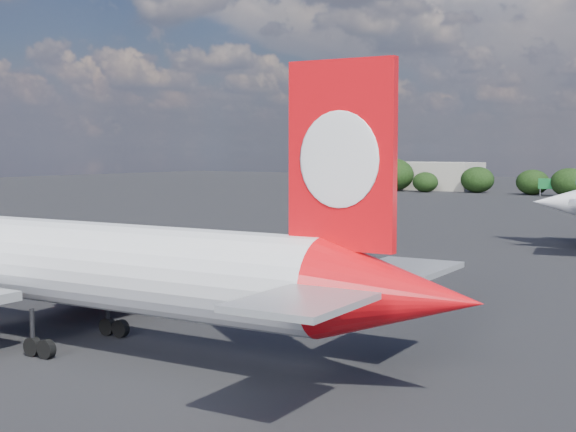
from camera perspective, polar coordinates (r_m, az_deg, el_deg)
The scene contains 4 objects.
ground at distance 96.30m, azimuth 8.51°, elevation -2.34°, with size 500.00×500.00×0.00m, color black.
qantas_airliner at distance 50.15m, azimuth -15.44°, elevation -3.35°, with size 49.30×46.88×16.09m.
terminal_building at distance 242.84m, azimuth 8.57°, elevation 2.88°, with size 42.00×16.00×8.00m.
highway_sign at distance 210.72m, azimuth 18.16°, elevation 2.17°, with size 6.00×0.30×4.50m.
Camera 1 is at (42.21, -25.75, 11.84)m, focal length 50.00 mm.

